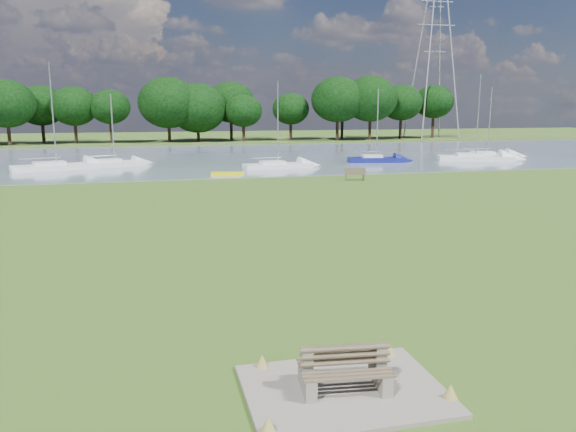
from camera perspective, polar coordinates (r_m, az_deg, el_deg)
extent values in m
plane|color=#506024|center=(25.44, -4.88, -2.57)|extent=(220.00, 220.00, 0.00)
cube|color=slate|center=(66.80, -10.60, 5.81)|extent=(220.00, 40.00, 0.10)
cube|color=#4C6626|center=(96.68, -11.68, 7.37)|extent=(220.00, 20.00, 0.40)
cube|color=gray|center=(12.60, 5.70, -17.20)|extent=(4.20, 3.20, 0.10)
cube|color=gray|center=(12.32, 1.97, -16.34)|extent=(0.36, 1.13, 0.47)
cube|color=gray|center=(12.13, 1.98, -14.57)|extent=(0.25, 0.22, 0.58)
cube|color=gray|center=(12.66, 9.37, -15.71)|extent=(0.36, 1.13, 0.47)
cube|color=gray|center=(12.47, 9.43, -13.97)|extent=(0.25, 0.22, 0.58)
cube|color=brown|center=(12.05, 6.14, -15.77)|extent=(1.94, 0.63, 0.04)
cube|color=brown|center=(12.14, 5.87, -13.88)|extent=(1.91, 0.35, 0.47)
cube|color=brown|center=(12.66, 5.37, -14.36)|extent=(1.94, 0.63, 0.04)
cube|color=brown|center=(12.29, 5.68, -13.55)|extent=(1.91, 0.35, 0.47)
cube|color=brown|center=(46.21, 5.91, 3.94)|extent=(0.21, 0.51, 0.51)
cube|color=brown|center=(46.38, 7.70, 3.93)|extent=(0.21, 0.51, 0.51)
cube|color=brown|center=(46.26, 6.81, 4.25)|extent=(1.75, 0.90, 0.06)
cube|color=brown|center=(46.01, 6.85, 4.55)|extent=(1.64, 0.46, 0.50)
cube|color=#EBEA08|center=(49.20, -6.16, 4.30)|extent=(2.95, 1.21, 0.29)
cylinder|color=#A6A6A6|center=(104.11, 14.12, 16.03)|extent=(0.25, 0.25, 30.47)
cylinder|color=#A6A6A6|center=(106.43, 16.53, 15.80)|extent=(0.25, 0.25, 30.47)
cylinder|color=#A6A6A6|center=(108.44, 12.88, 15.88)|extent=(0.25, 0.25, 30.47)
cylinder|color=#A6A6A6|center=(110.67, 15.22, 15.67)|extent=(0.25, 0.25, 30.47)
cube|color=#A6A6A6|center=(107.88, 14.81, 18.26)|extent=(7.31, 0.16, 0.16)
cube|color=#A6A6A6|center=(108.47, 14.92, 20.34)|extent=(6.05, 0.16, 0.16)
cylinder|color=black|center=(94.48, -25.82, 7.65)|extent=(0.48, 0.48, 3.67)
ellipsoid|color=black|center=(94.39, -26.05, 10.36)|extent=(6.73, 6.73, 5.72)
cylinder|color=black|center=(93.30, -21.59, 8.03)|extent=(0.48, 0.48, 3.95)
ellipsoid|color=black|center=(93.23, -21.80, 10.99)|extent=(7.69, 7.69, 6.54)
cylinder|color=black|center=(92.66, -17.24, 8.04)|extent=(0.48, 0.48, 3.12)
ellipsoid|color=black|center=(92.57, -17.38, 10.39)|extent=(8.65, 8.65, 7.36)
cylinder|color=black|center=(92.53, -12.87, 8.34)|extent=(0.48, 0.48, 3.39)
ellipsoid|color=black|center=(92.44, -12.99, 10.90)|extent=(6.73, 6.73, 5.72)
cylinder|color=black|center=(92.92, -8.51, 8.59)|extent=(0.48, 0.48, 3.67)
ellipsoid|color=black|center=(92.84, -8.59, 11.35)|extent=(7.69, 7.69, 6.54)
cylinder|color=black|center=(93.84, -4.21, 8.79)|extent=(0.48, 0.48, 3.95)
ellipsoid|color=black|center=(93.76, -4.25, 11.73)|extent=(8.65, 8.65, 7.36)
cylinder|color=black|center=(95.29, 0.00, 8.60)|extent=(0.48, 0.48, 3.12)
ellipsoid|color=black|center=(95.19, 0.00, 10.89)|extent=(6.73, 6.73, 5.72)
cylinder|color=black|center=(97.19, 4.05, 8.71)|extent=(0.48, 0.48, 3.39)
ellipsoid|color=black|center=(97.10, 4.09, 11.15)|extent=(7.69, 7.69, 6.54)
cylinder|color=black|center=(99.56, 7.94, 8.77)|extent=(0.48, 0.48, 3.67)
ellipsoid|color=black|center=(99.48, 8.01, 11.35)|extent=(8.65, 8.65, 7.36)
cylinder|color=black|center=(102.35, 11.62, 8.79)|extent=(0.48, 0.48, 3.95)
ellipsoid|color=black|center=(102.28, 11.73, 11.49)|extent=(6.73, 6.73, 5.72)
cylinder|color=black|center=(105.55, 15.09, 8.47)|extent=(0.48, 0.48, 3.12)
ellipsoid|color=black|center=(105.46, 15.20, 10.54)|extent=(7.69, 7.69, 6.54)
cube|color=white|center=(69.03, 19.59, 5.86)|extent=(7.33, 3.20, 0.71)
cube|color=white|center=(68.78, 19.18, 6.23)|extent=(2.72, 1.97, 0.46)
cylinder|color=#A5A8AD|center=(68.83, 19.81, 9.10)|extent=(0.12, 0.12, 7.52)
cube|color=white|center=(58.54, -17.21, 5.17)|extent=(6.26, 3.95, 0.72)
cube|color=white|center=(58.33, -17.68, 5.55)|extent=(2.48, 2.06, 0.46)
cylinder|color=#A5A8AD|center=(58.31, -17.40, 8.53)|extent=(0.12, 0.12, 6.56)
cube|color=white|center=(65.41, 18.50, 5.69)|extent=(8.28, 4.87, 0.76)
cube|color=white|center=(65.24, 17.98, 6.11)|extent=(3.24, 2.62, 0.49)
cylinder|color=#A5A8AD|center=(65.18, 18.75, 9.64)|extent=(0.13, 0.13, 8.71)
cube|color=white|center=(57.41, -22.43, 4.72)|extent=(8.27, 4.57, 0.74)
cube|color=white|center=(57.27, -23.09, 5.11)|extent=(3.19, 2.52, 0.47)
cylinder|color=#A5A8AD|center=(57.14, -22.79, 9.53)|extent=(0.13, 0.13, 9.34)
cube|color=navy|center=(61.03, 8.97, 5.76)|extent=(6.24, 2.67, 0.73)
cube|color=white|center=(60.88, 8.53, 6.18)|extent=(2.30, 1.66, 0.47)
cylinder|color=#A5A8AD|center=(60.80, 9.07, 9.26)|extent=(0.12, 0.12, 7.14)
cube|color=white|center=(54.32, -1.03, 5.21)|extent=(6.84, 2.52, 0.67)
cube|color=white|center=(54.12, -1.57, 5.62)|extent=(2.48, 1.69, 0.43)
cylinder|color=#A5A8AD|center=(54.06, -1.04, 9.44)|extent=(0.11, 0.11, 7.74)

